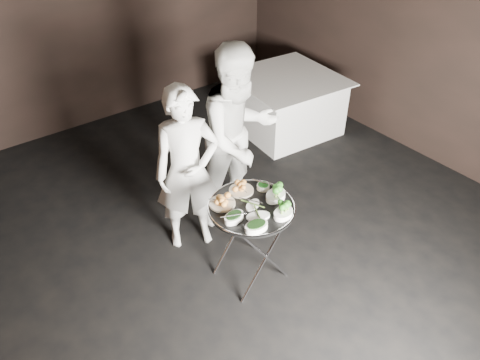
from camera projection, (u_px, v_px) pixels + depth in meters
floor at (241, 283)px, 4.11m from camera, size 6.00×7.00×0.05m
wall_back at (58, 11)px, 5.46m from camera, size 6.00×0.05×3.00m
wall_right at (480, 39)px, 4.69m from camera, size 0.05×7.00×3.00m
tray_stand at (251, 239)px, 3.91m from camera, size 0.52×0.44×0.77m
serving_tray at (252, 207)px, 3.70m from camera, size 0.71×0.71×0.04m
potato_plate_a at (222, 201)px, 3.69m from camera, size 0.21×0.21×0.08m
potato_plate_b at (241, 188)px, 3.83m from camera, size 0.21×0.21×0.07m
greens_bowl at (263, 186)px, 3.86m from camera, size 0.11×0.11×0.06m
asparagus_plate_a at (253, 205)px, 3.69m from camera, size 0.18×0.15×0.03m
asparagus_plate_b at (258, 216)px, 3.58m from camera, size 0.21×0.17×0.04m
spinach_bowl_a at (234, 217)px, 3.54m from camera, size 0.19×0.14×0.07m
spinach_bowl_b at (256, 226)px, 3.46m from camera, size 0.20×0.14×0.08m
broccoli_bowl_a at (276, 195)px, 3.76m from camera, size 0.22×0.18×0.08m
broccoli_bowl_b at (283, 213)px, 3.58m from camera, size 0.19×0.15×0.07m
serving_utensils at (248, 196)px, 3.72m from camera, size 0.59×0.45×0.01m
waiter_left at (187, 171)px, 4.07m from camera, size 0.68×0.57×1.59m
waiter_right at (239, 136)px, 4.35m from camera, size 0.87×0.68×1.78m
dining_table at (285, 104)px, 6.03m from camera, size 1.26×1.26×0.72m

